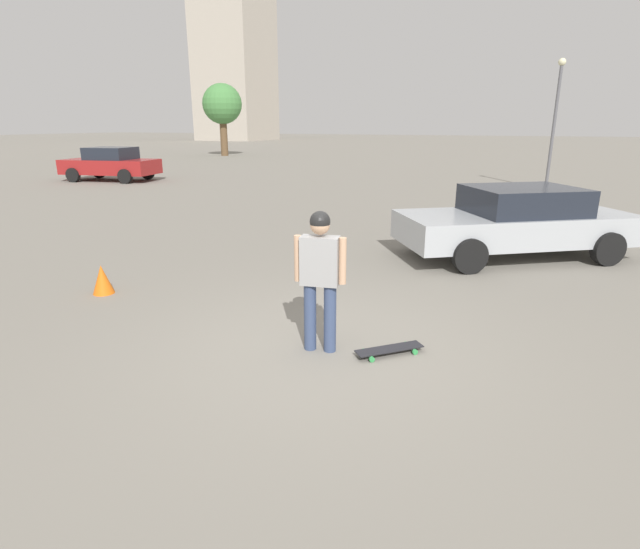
{
  "coord_description": "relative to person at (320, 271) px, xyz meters",
  "views": [
    {
      "loc": [
        -4.89,
        -2.1,
        2.54
      ],
      "look_at": [
        0.0,
        0.0,
        0.92
      ],
      "focal_mm": 28.0,
      "sensor_mm": 36.0,
      "label": 1
    }
  ],
  "objects": [
    {
      "name": "ground_plane",
      "position": [
        0.0,
        0.0,
        -0.96
      ],
      "size": [
        220.0,
        220.0,
        0.0
      ],
      "primitive_type": "plane",
      "color": "gray"
    },
    {
      "name": "person",
      "position": [
        0.0,
        0.0,
        0.0
      ],
      "size": [
        0.27,
        0.58,
        1.63
      ],
      "rotation": [
        0.0,
        0.0,
        -1.4
      ],
      "color": "#38476B",
      "rests_on": "ground_plane"
    },
    {
      "name": "skateboard",
      "position": [
        0.2,
        -0.78,
        -0.9
      ],
      "size": [
        0.68,
        0.71,
        0.08
      ],
      "rotation": [
        0.0,
        0.0,
        2.33
      ],
      "color": "#232328",
      "rests_on": "ground_plane"
    },
    {
      "name": "car_parked_near",
      "position": [
        5.42,
        -1.85,
        -0.25
      ],
      "size": [
        3.98,
        4.7,
        1.37
      ],
      "rotation": [
        0.0,
        0.0,
        2.16
      ],
      "color": "#ADB2B7",
      "rests_on": "ground_plane"
    },
    {
      "name": "car_parked_far",
      "position": [
        12.68,
        15.82,
        -0.2
      ],
      "size": [
        2.58,
        4.46,
        1.5
      ],
      "rotation": [
        0.0,
        0.0,
        1.75
      ],
      "color": "maroon",
      "rests_on": "ground_plane"
    },
    {
      "name": "tree_distant",
      "position": [
        30.3,
        21.4,
        2.96
      ],
      "size": [
        3.1,
        3.1,
        5.55
      ],
      "color": "brown",
      "rests_on": "ground_plane"
    },
    {
      "name": "traffic_cone",
      "position": [
        0.53,
        3.89,
        -0.74
      ],
      "size": [
        0.32,
        0.32,
        0.45
      ],
      "color": "orange",
      "rests_on": "ground_plane"
    },
    {
      "name": "lamp_post",
      "position": [
        17.13,
        -2.5,
        1.94
      ],
      "size": [
        0.28,
        0.28,
        4.86
      ],
      "color": "#59595E",
      "rests_on": "ground_plane"
    }
  ]
}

